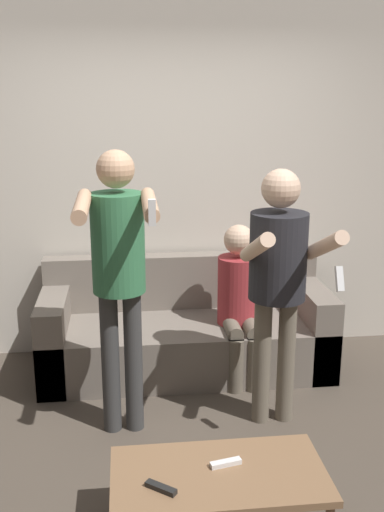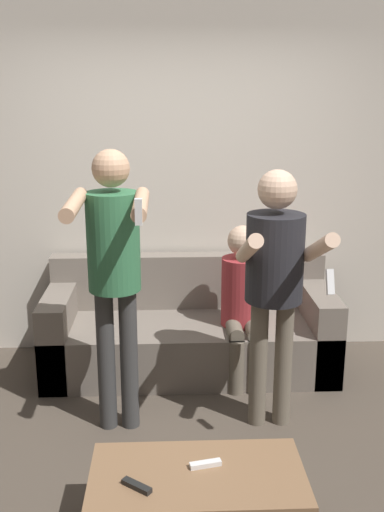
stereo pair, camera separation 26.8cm
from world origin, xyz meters
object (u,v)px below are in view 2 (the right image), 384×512
person_standing_right (275,271)px  coffee_table (198,479)px  remote_far (205,464)px  person_standing_left (114,261)px  person_seated (242,298)px  couch (190,333)px  remote_near (137,486)px

person_standing_right → coffee_table: size_ratio=1.62×
remote_far → person_standing_left: bearing=117.1°
person_seated → couch: bearing=155.3°
person_seated → person_standing_right: bearing=-81.5°
couch → person_standing_right: person_standing_right is taller
person_seated → remote_near: size_ratio=7.98×
person_standing_left → person_seated: (0.85, 0.67, -0.48)m
person_seated → remote_near: 1.90m
couch → person_standing_left: (-0.47, -0.84, 0.81)m
coffee_table → remote_far: remote_far is taller
person_standing_left → coffee_table: size_ratio=1.74×
person_standing_left → person_seated: person_standing_left is taller
person_standing_right → remote_near: (-0.78, -1.08, -0.65)m
remote_near → remote_far: size_ratio=0.91×
remote_near → couch: bearing=80.9°
person_standing_right → remote_near: size_ratio=11.43×
person_standing_right → remote_far: bearing=-116.6°
remote_near → remote_far: 0.35m
person_standing_right → remote_near: bearing=-125.9°
person_seated → remote_near: person_seated is taller
couch → person_standing_left: bearing=-119.3°
couch → person_seated: (0.37, -0.17, 0.33)m
couch → remote_far: bearing=-89.8°
person_standing_right → coffee_table: bearing=-117.3°
person_standing_left → remote_near: size_ratio=12.27×
couch → person_standing_right: size_ratio=1.32×
person_standing_left → person_seated: bearing=38.5°
person_standing_left → person_seated: 1.18m
person_standing_left → person_standing_right: (0.95, 0.00, -0.08)m
person_seated → remote_near: (-0.68, -1.75, -0.25)m
coffee_table → remote_near: (-0.27, -0.10, 0.05)m
coffee_table → person_seated: bearing=76.2°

